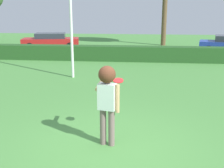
% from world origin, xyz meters
% --- Properties ---
extents(ground_plane, '(60.00, 60.00, 0.00)m').
position_xyz_m(ground_plane, '(0.00, 0.00, 0.00)').
color(ground_plane, '#4A8A3F').
extents(person, '(0.55, 0.82, 1.81)m').
position_xyz_m(person, '(-0.07, 0.08, 1.18)').
color(person, '#77625E').
rests_on(person, ground).
extents(frisbee, '(0.24, 0.24, 0.08)m').
position_xyz_m(frisbee, '(0.13, 0.60, 1.36)').
color(frisbee, red).
extents(hedge_row, '(25.11, 0.90, 0.87)m').
position_xyz_m(hedge_row, '(0.00, 10.91, 0.44)').
color(hedge_row, '#245021').
rests_on(hedge_row, ground).
extents(parked_car_red, '(4.46, 2.54, 1.25)m').
position_xyz_m(parked_car_red, '(-6.29, 15.35, 0.69)').
color(parked_car_red, '#B21E1E').
rests_on(parked_car_red, ground).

